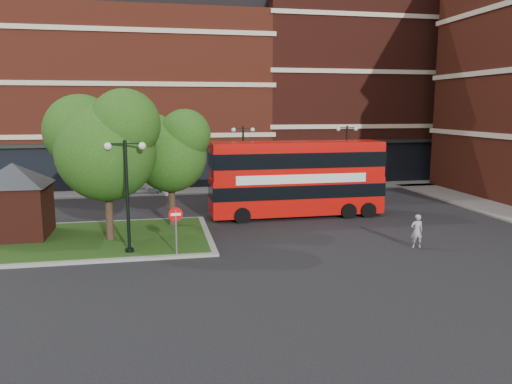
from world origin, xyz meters
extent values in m
plane|color=black|center=(0.00, 0.00, 0.00)|extent=(120.00, 120.00, 0.00)
cube|color=slate|center=(0.00, 16.50, 0.06)|extent=(44.00, 3.00, 0.12)
cube|color=maroon|center=(-8.00, 24.00, 7.00)|extent=(26.00, 12.00, 14.00)
cube|color=#471911|center=(14.00, 24.00, 8.00)|extent=(18.00, 12.00, 16.00)
cube|color=gray|center=(-8.00, 3.00, 0.06)|extent=(12.60, 7.60, 0.12)
cube|color=#19380F|center=(-8.00, 3.00, 0.07)|extent=(12.00, 7.00, 0.15)
cube|color=#471911|center=(-11.00, 4.00, 1.40)|extent=(3.00, 3.00, 2.50)
cone|color=#23262B|center=(-11.00, 4.00, 3.20)|extent=(6.51, 6.51, 1.10)
cylinder|color=#2D2116|center=(-6.50, 2.50, 1.96)|extent=(0.36, 0.36, 3.92)
sphere|color=#1B4611|center=(-6.50, 2.50, 4.34)|extent=(4.60, 4.60, 4.60)
sphere|color=#1B4611|center=(-7.65, 3.19, 5.25)|extent=(3.45, 3.45, 3.45)
sphere|color=#1B4611|center=(-5.58, 2.04, 5.60)|extent=(3.22, 3.22, 3.22)
cylinder|color=#2D2116|center=(-3.50, 5.00, 1.74)|extent=(0.36, 0.36, 3.47)
sphere|color=#1B4611|center=(-3.50, 5.00, 3.84)|extent=(3.80, 3.80, 3.80)
sphere|color=#1B4611|center=(-4.45, 5.57, 4.65)|extent=(2.85, 2.85, 2.85)
sphere|color=#1B4611|center=(-2.74, 4.62, 4.96)|extent=(2.66, 2.66, 2.66)
cylinder|color=black|center=(-5.50, 0.20, 2.50)|extent=(0.14, 0.14, 5.00)
cylinder|color=black|center=(-5.50, 0.20, 0.15)|extent=(0.36, 0.36, 0.30)
cube|color=black|center=(-5.50, 0.20, 4.85)|extent=(1.40, 0.06, 0.06)
sphere|color=#F2EACC|center=(-6.20, 0.20, 4.75)|extent=(0.32, 0.32, 0.32)
sphere|color=#F2EACC|center=(-4.80, 0.20, 4.75)|extent=(0.32, 0.32, 0.32)
cylinder|color=black|center=(2.00, 14.50, 2.50)|extent=(0.14, 0.14, 5.00)
cylinder|color=black|center=(2.00, 14.50, 0.15)|extent=(0.36, 0.36, 0.30)
cube|color=black|center=(2.00, 14.50, 4.85)|extent=(1.40, 0.06, 0.06)
sphere|color=#F2EACC|center=(1.30, 14.50, 4.75)|extent=(0.32, 0.32, 0.32)
sphere|color=#F2EACC|center=(2.70, 14.50, 4.75)|extent=(0.32, 0.32, 0.32)
cylinder|color=black|center=(10.00, 14.50, 2.50)|extent=(0.14, 0.14, 5.00)
cylinder|color=black|center=(10.00, 14.50, 0.15)|extent=(0.36, 0.36, 0.30)
cube|color=black|center=(10.00, 14.50, 4.85)|extent=(1.40, 0.06, 0.06)
sphere|color=#F2EACC|center=(9.30, 14.50, 4.75)|extent=(0.32, 0.32, 0.32)
sphere|color=#F2EACC|center=(10.70, 14.50, 4.75)|extent=(0.32, 0.32, 0.32)
cube|color=#BD0B07|center=(3.78, 6.42, 1.38)|extent=(10.12, 2.35, 1.93)
cube|color=#BD0B07|center=(3.78, 6.42, 3.31)|extent=(10.02, 2.33, 1.93)
cube|color=black|center=(3.78, 6.42, 3.40)|extent=(10.12, 2.35, 0.87)
cube|color=silver|center=(3.78, 5.24, 2.39)|extent=(7.58, 0.08, 0.51)
imported|color=gray|center=(7.34, -1.17, 0.78)|extent=(0.61, 0.43, 1.56)
imported|color=#B8BBC0|center=(-5.68, 16.00, 0.61)|extent=(3.70, 1.76, 1.22)
imported|color=white|center=(9.32, 16.00, 0.63)|extent=(3.85, 1.42, 1.26)
cylinder|color=slate|center=(-3.50, -0.50, 1.04)|extent=(0.08, 0.08, 2.07)
cylinder|color=red|center=(-3.50, -0.50, 1.88)|extent=(0.60, 0.07, 0.60)
cube|color=white|center=(-3.50, -0.50, 1.88)|extent=(0.42, 0.06, 0.11)
camera|label=1|loc=(-4.19, -21.45, 6.35)|focal=35.00mm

